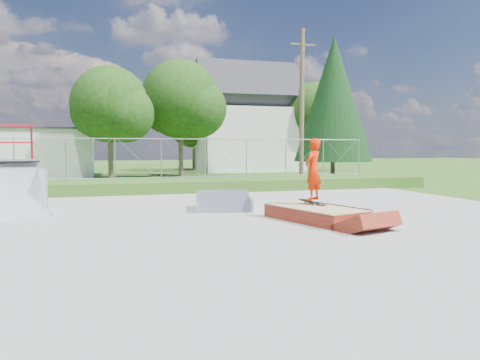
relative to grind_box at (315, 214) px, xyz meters
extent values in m
plane|color=#2C5217|center=(-2.56, -0.23, -0.20)|extent=(120.00, 120.00, 0.00)
cube|color=gray|center=(-2.56, -0.23, -0.18)|extent=(20.00, 16.00, 0.04)
cube|color=#2C5217|center=(-2.56, 9.27, 0.05)|extent=(24.00, 3.00, 0.50)
cube|color=maroon|center=(0.00, 0.00, -0.01)|extent=(1.95, 2.89, 0.37)
cube|color=tan|center=(0.00, 0.00, 0.18)|extent=(1.98, 2.91, 0.03)
cube|color=black|center=(0.13, 0.42, 0.24)|extent=(0.57, 0.80, 0.13)
imported|color=red|center=(0.13, 0.42, 1.05)|extent=(0.70, 0.67, 1.62)
cube|color=white|center=(-10.56, 21.77, 1.30)|extent=(10.00, 6.00, 3.00)
cube|color=white|center=(6.44, 25.77, 2.30)|extent=(8.00, 6.00, 5.00)
cube|color=#2C2C30|center=(6.44, 25.77, 5.70)|extent=(8.40, 6.08, 6.08)
cylinder|color=brown|center=(4.94, 11.77, 3.80)|extent=(0.24, 0.24, 8.00)
cylinder|color=brown|center=(-4.56, 17.77, 1.03)|extent=(0.30, 0.30, 2.45)
sphere|color=#14360E|center=(-4.56, 17.77, 4.21)|extent=(4.48, 4.48, 4.48)
sphere|color=#14360E|center=(-3.72, 17.21, 3.65)|extent=(3.36, 3.36, 3.36)
cylinder|color=brown|center=(-0.06, 19.77, 1.20)|extent=(0.30, 0.30, 2.80)
sphere|color=#14360E|center=(-0.06, 19.77, 4.84)|extent=(5.12, 5.12, 5.12)
sphere|color=#14360E|center=(0.90, 19.13, 4.20)|extent=(3.84, 3.84, 3.84)
cylinder|color=brown|center=(11.44, 23.77, 1.11)|extent=(0.30, 0.30, 2.62)
sphere|color=#14360E|center=(11.44, 23.77, 4.53)|extent=(4.80, 4.80, 4.80)
sphere|color=#14360E|center=(12.34, 23.17, 3.93)|extent=(3.60, 3.60, 3.60)
cylinder|color=brown|center=(2.44, 27.77, 0.85)|extent=(0.30, 0.30, 2.10)
sphere|color=#14360E|center=(2.44, 27.77, 3.58)|extent=(3.84, 3.84, 3.84)
sphere|color=#14360E|center=(3.16, 27.29, 3.10)|extent=(2.88, 2.88, 2.88)
cylinder|color=brown|center=(9.44, 16.77, 0.40)|extent=(0.28, 0.28, 1.20)
cone|color=black|center=(9.44, 16.77, 4.85)|extent=(5.04, 5.04, 8.10)
camera|label=1|loc=(-5.26, -10.74, 1.70)|focal=35.00mm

